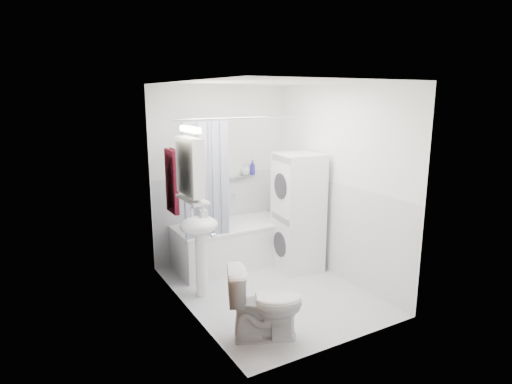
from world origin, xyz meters
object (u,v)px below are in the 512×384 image
washer_dryer (298,212)px  bathtub (232,242)px  toilet (265,303)px  sink (200,238)px

washer_dryer → bathtub: bearing=150.1°
bathtub → toilet: size_ratio=2.13×
sink → toilet: 1.19m
sink → bathtub: bearing=41.9°
sink → toilet: bearing=-80.2°
washer_dryer → toilet: washer_dryer is taller
sink → toilet: sink is taller
bathtub → sink: 1.04m
sink → washer_dryer: 1.44m
sink → washer_dryer: washer_dryer is taller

